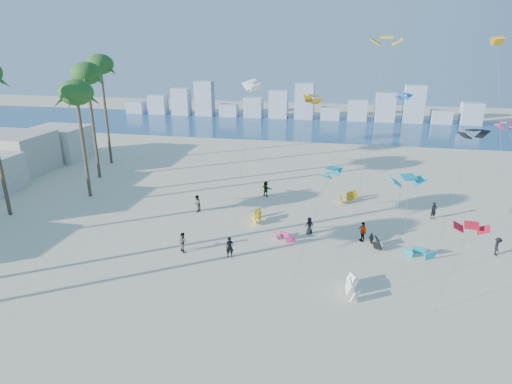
# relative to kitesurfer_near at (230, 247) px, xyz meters

# --- Properties ---
(ground) EXTENTS (220.00, 220.00, 0.00)m
(ground) POSITION_rel_kitesurfer_near_xyz_m (-1.61, -11.51, -0.93)
(ground) COLOR beige
(ground) RESTS_ON ground
(ocean) EXTENTS (220.00, 220.00, 0.00)m
(ocean) POSITION_rel_kitesurfer_near_xyz_m (-1.61, 60.49, -0.92)
(ocean) COLOR navy
(ocean) RESTS_ON ground
(kitesurfer_near) EXTENTS (0.79, 0.65, 1.86)m
(kitesurfer_near) POSITION_rel_kitesurfer_near_xyz_m (0.00, 0.00, 0.00)
(kitesurfer_near) COLOR black
(kitesurfer_near) RESTS_ON ground
(kitesurfer_mid) EXTENTS (1.10, 1.09, 1.79)m
(kitesurfer_mid) POSITION_rel_kitesurfer_near_xyz_m (-4.34, 0.24, -0.03)
(kitesurfer_mid) COLOR gray
(kitesurfer_mid) RESTS_ON ground
(kitesurfers_far) EXTENTS (29.66, 11.98, 1.92)m
(kitesurfers_far) POSITION_rel_kitesurfer_near_xyz_m (6.77, 9.62, -0.02)
(kitesurfers_far) COLOR black
(kitesurfers_far) RESTS_ON ground
(grounded_kites) EXTENTS (17.01, 22.72, 1.04)m
(grounded_kites) POSITION_rel_kitesurfer_near_xyz_m (9.06, 6.19, -0.47)
(grounded_kites) COLOR yellow
(grounded_kites) RESTS_ON ground
(flying_kites) EXTENTS (28.96, 23.96, 18.59)m
(flying_kites) POSITION_rel_kitesurfer_near_xyz_m (12.18, 10.85, 11.36)
(flying_kites) COLOR #0E93AA
(flying_kites) RESTS_ON ground
(palm_row) EXTENTS (8.99, 44.80, 16.21)m
(palm_row) POSITION_rel_kitesurfer_near_xyz_m (-23.35, 4.66, 11.78)
(palm_row) COLOR brown
(palm_row) RESTS_ON ground
(distant_skyline) EXTENTS (85.00, 3.00, 8.40)m
(distant_skyline) POSITION_rel_kitesurfer_near_xyz_m (-2.80, 70.49, 2.16)
(distant_skyline) COLOR #9EADBF
(distant_skyline) RESTS_ON ground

